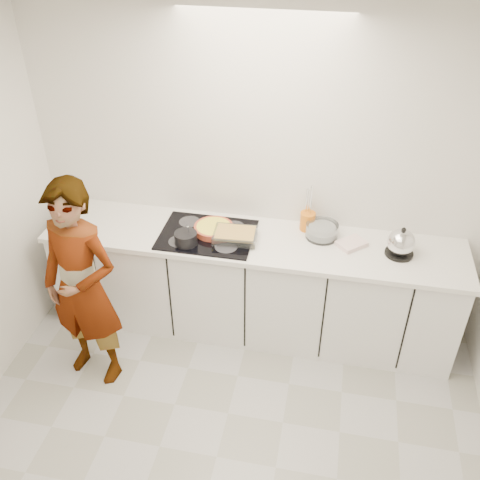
% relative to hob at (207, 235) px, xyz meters
% --- Properties ---
extents(floor, '(3.60, 3.20, 0.00)m').
position_rel_hob_xyz_m(floor, '(0.35, -1.26, -0.92)').
color(floor, '#AEAEAE').
rests_on(floor, ground).
extents(ceiling, '(3.60, 3.20, 0.00)m').
position_rel_hob_xyz_m(ceiling, '(0.35, -1.26, 1.68)').
color(ceiling, white).
rests_on(ceiling, wall_back).
extents(wall_back, '(3.60, 0.00, 2.60)m').
position_rel_hob_xyz_m(wall_back, '(0.35, 0.34, 0.38)').
color(wall_back, white).
rests_on(wall_back, ground).
extents(base_cabinets, '(3.20, 0.58, 0.87)m').
position_rel_hob_xyz_m(base_cabinets, '(0.35, 0.02, -0.48)').
color(base_cabinets, white).
rests_on(base_cabinets, floor).
extents(countertop, '(3.24, 0.64, 0.04)m').
position_rel_hob_xyz_m(countertop, '(0.35, 0.02, -0.03)').
color(countertop, white).
rests_on(countertop, base_cabinets).
extents(hob, '(0.72, 0.54, 0.01)m').
position_rel_hob_xyz_m(hob, '(0.00, 0.00, 0.00)').
color(hob, black).
rests_on(hob, countertop).
extents(tart_dish, '(0.41, 0.41, 0.05)m').
position_rel_hob_xyz_m(tart_dish, '(0.04, 0.04, 0.03)').
color(tart_dish, '#AB4129').
rests_on(tart_dish, hob).
extents(saucepan, '(0.19, 0.19, 0.16)m').
position_rel_hob_xyz_m(saucepan, '(-0.12, -0.16, 0.05)').
color(saucepan, black).
rests_on(saucepan, hob).
extents(baking_dish, '(0.34, 0.26, 0.06)m').
position_rel_hob_xyz_m(baking_dish, '(0.23, -0.02, 0.04)').
color(baking_dish, silver).
rests_on(baking_dish, hob).
extents(mixing_bowl, '(0.26, 0.26, 0.11)m').
position_rel_hob_xyz_m(mixing_bowl, '(0.87, 0.15, 0.05)').
color(mixing_bowl, silver).
rests_on(mixing_bowl, countertop).
extents(tea_towel, '(0.25, 0.25, 0.03)m').
position_rel_hob_xyz_m(tea_towel, '(1.10, 0.08, 0.01)').
color(tea_towel, white).
rests_on(tea_towel, countertop).
extents(kettle, '(0.24, 0.24, 0.24)m').
position_rel_hob_xyz_m(kettle, '(1.44, 0.03, 0.09)').
color(kettle, black).
rests_on(kettle, countertop).
extents(utensil_crock, '(0.13, 0.13, 0.15)m').
position_rel_hob_xyz_m(utensil_crock, '(0.75, 0.24, 0.07)').
color(utensil_crock, orange).
rests_on(utensil_crock, countertop).
extents(cook, '(0.67, 0.50, 1.66)m').
position_rel_hob_xyz_m(cook, '(-0.73, -0.68, -0.09)').
color(cook, white).
rests_on(cook, floor).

